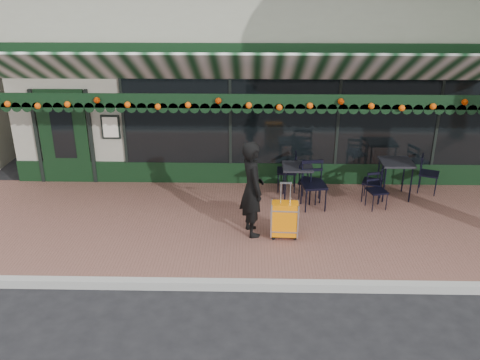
{
  "coord_description": "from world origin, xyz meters",
  "views": [
    {
      "loc": [
        -0.53,
        -6.99,
        4.81
      ],
      "look_at": [
        -0.73,
        1.6,
        1.21
      ],
      "focal_mm": 38.0,
      "sensor_mm": 36.0,
      "label": 1
    }
  ],
  "objects_px": {
    "chair_b_right": "(310,182)",
    "chair_a_left": "(373,182)",
    "chair_a_right": "(429,174)",
    "chair_a_front": "(377,191)",
    "chair_b_left": "(287,171)",
    "woman": "(252,189)",
    "cafe_table_a": "(396,165)",
    "suitcase": "(285,220)",
    "chair_b_front": "(314,186)",
    "cafe_table_b": "(297,169)"
  },
  "relations": [
    {
      "from": "cafe_table_b",
      "to": "chair_b_front",
      "type": "xyz_separation_m",
      "value": [
        0.32,
        -0.41,
        -0.2
      ]
    },
    {
      "from": "chair_a_left",
      "to": "chair_b_left",
      "type": "bearing_deg",
      "value": -85.77
    },
    {
      "from": "cafe_table_b",
      "to": "chair_b_front",
      "type": "distance_m",
      "value": 0.56
    },
    {
      "from": "cafe_table_a",
      "to": "chair_b_left",
      "type": "height_order",
      "value": "chair_b_left"
    },
    {
      "from": "cafe_table_b",
      "to": "chair_b_right",
      "type": "bearing_deg",
      "value": -12.58
    },
    {
      "from": "woman",
      "to": "suitcase",
      "type": "bearing_deg",
      "value": -122.51
    },
    {
      "from": "chair_b_right",
      "to": "suitcase",
      "type": "bearing_deg",
      "value": 177.51
    },
    {
      "from": "chair_a_right",
      "to": "chair_a_front",
      "type": "xyz_separation_m",
      "value": [
        -1.34,
        -0.87,
        -0.05
      ]
    },
    {
      "from": "cafe_table_b",
      "to": "suitcase",
      "type": "bearing_deg",
      "value": -101.93
    },
    {
      "from": "chair_b_left",
      "to": "cafe_table_a",
      "type": "bearing_deg",
      "value": 84.56
    },
    {
      "from": "chair_a_right",
      "to": "chair_a_front",
      "type": "relative_size",
      "value": 1.13
    },
    {
      "from": "chair_a_right",
      "to": "chair_b_right",
      "type": "bearing_deg",
      "value": 123.64
    },
    {
      "from": "cafe_table_b",
      "to": "chair_a_left",
      "type": "xyz_separation_m",
      "value": [
        1.62,
        -0.01,
        -0.28
      ]
    },
    {
      "from": "chair_a_left",
      "to": "chair_a_right",
      "type": "xyz_separation_m",
      "value": [
        1.35,
        0.48,
        0.01
      ]
    },
    {
      "from": "woman",
      "to": "chair_b_right",
      "type": "relative_size",
      "value": 2.07
    },
    {
      "from": "chair_a_left",
      "to": "chair_a_front",
      "type": "distance_m",
      "value": 0.39
    },
    {
      "from": "cafe_table_b",
      "to": "chair_b_front",
      "type": "height_order",
      "value": "chair_b_front"
    },
    {
      "from": "woman",
      "to": "cafe_table_b",
      "type": "height_order",
      "value": "woman"
    },
    {
      "from": "chair_a_left",
      "to": "chair_b_right",
      "type": "distance_m",
      "value": 1.35
    },
    {
      "from": "chair_a_front",
      "to": "chair_b_front",
      "type": "bearing_deg",
      "value": 166.02
    },
    {
      "from": "chair_a_front",
      "to": "chair_b_left",
      "type": "height_order",
      "value": "chair_b_left"
    },
    {
      "from": "cafe_table_b",
      "to": "chair_b_front",
      "type": "relative_size",
      "value": 0.78
    },
    {
      "from": "woman",
      "to": "chair_a_left",
      "type": "distance_m",
      "value": 3.04
    },
    {
      "from": "chair_b_left",
      "to": "chair_b_front",
      "type": "xyz_separation_m",
      "value": [
        0.5,
        -0.94,
        0.06
      ]
    },
    {
      "from": "suitcase",
      "to": "cafe_table_a",
      "type": "xyz_separation_m",
      "value": [
        2.49,
        1.89,
        0.38
      ]
    },
    {
      "from": "cafe_table_a",
      "to": "chair_b_left",
      "type": "relative_size",
      "value": 0.94
    },
    {
      "from": "chair_b_left",
      "to": "chair_b_right",
      "type": "height_order",
      "value": "chair_b_left"
    },
    {
      "from": "chair_a_right",
      "to": "chair_b_right",
      "type": "relative_size",
      "value": 0.97
    },
    {
      "from": "woman",
      "to": "chair_a_front",
      "type": "xyz_separation_m",
      "value": [
        2.6,
        1.14,
        -0.53
      ]
    },
    {
      "from": "chair_b_right",
      "to": "cafe_table_b",
      "type": "bearing_deg",
      "value": 96.0
    },
    {
      "from": "woman",
      "to": "chair_b_front",
      "type": "bearing_deg",
      "value": -65.79
    },
    {
      "from": "cafe_table_a",
      "to": "chair_a_front",
      "type": "relative_size",
      "value": 1.1
    },
    {
      "from": "chair_b_front",
      "to": "chair_a_left",
      "type": "bearing_deg",
      "value": 9.18
    },
    {
      "from": "cafe_table_a",
      "to": "cafe_table_b",
      "type": "distance_m",
      "value": 2.14
    },
    {
      "from": "chair_a_right",
      "to": "chair_a_front",
      "type": "distance_m",
      "value": 1.6
    },
    {
      "from": "cafe_table_b",
      "to": "chair_b_left",
      "type": "height_order",
      "value": "chair_b_left"
    },
    {
      "from": "chair_a_right",
      "to": "chair_a_left",
      "type": "bearing_deg",
      "value": 132.03
    },
    {
      "from": "chair_a_left",
      "to": "chair_b_front",
      "type": "bearing_deg",
      "value": -52.15
    },
    {
      "from": "chair_b_right",
      "to": "chair_a_left",
      "type": "bearing_deg",
      "value": -69.09
    },
    {
      "from": "suitcase",
      "to": "chair_b_right",
      "type": "xyz_separation_m",
      "value": [
        0.63,
        1.64,
        0.07
      ]
    },
    {
      "from": "cafe_table_a",
      "to": "chair_a_left",
      "type": "xyz_separation_m",
      "value": [
        -0.51,
        -0.2,
        -0.33
      ]
    },
    {
      "from": "suitcase",
      "to": "chair_b_front",
      "type": "bearing_deg",
      "value": 65.29
    },
    {
      "from": "chair_a_left",
      "to": "chair_a_right",
      "type": "relative_size",
      "value": 0.98
    },
    {
      "from": "chair_b_right",
      "to": "woman",
      "type": "bearing_deg",
      "value": 158.53
    },
    {
      "from": "suitcase",
      "to": "chair_b_front",
      "type": "distance_m",
      "value": 1.46
    },
    {
      "from": "woman",
      "to": "chair_b_left",
      "type": "relative_size",
      "value": 2.05
    },
    {
      "from": "woman",
      "to": "cafe_table_a",
      "type": "distance_m",
      "value": 3.55
    },
    {
      "from": "chair_a_front",
      "to": "chair_a_left",
      "type": "bearing_deg",
      "value": 77.34
    },
    {
      "from": "cafe_table_b",
      "to": "chair_a_left",
      "type": "height_order",
      "value": "chair_a_left"
    },
    {
      "from": "chair_a_right",
      "to": "chair_b_right",
      "type": "distance_m",
      "value": 2.76
    }
  ]
}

